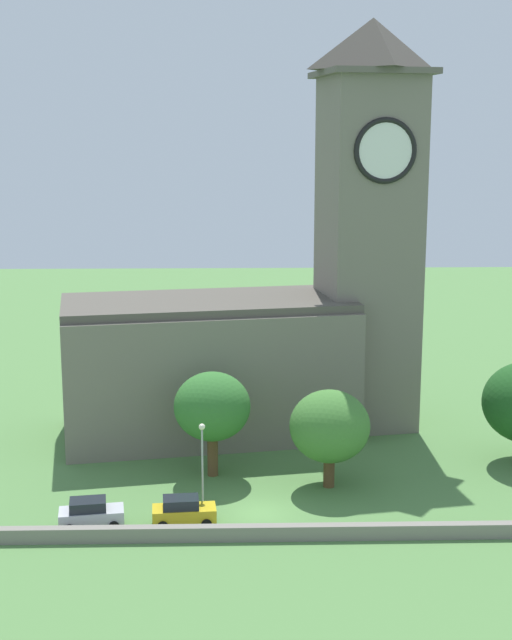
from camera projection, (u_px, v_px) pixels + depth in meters
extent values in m
plane|color=#517F42|center=(254.00, 439.00, 75.79)|extent=(200.00, 200.00, 0.00)
cube|color=slate|center=(208.00, 370.00, 76.56)|extent=(25.77, 15.38, 11.03)
cube|color=#524C43|center=(207.00, 303.00, 75.38)|extent=(25.62, 14.47, 0.70)
cube|color=slate|center=(368.00, 256.00, 77.29)|extent=(8.75, 8.75, 30.01)
cube|color=#5B554B|center=(372.00, 73.00, 74.20)|extent=(10.15, 10.15, 0.50)
pyramid|color=#403C35|center=(373.00, 44.00, 73.73)|extent=(9.19, 9.19, 4.17)
cylinder|color=white|center=(385.00, 151.00, 71.76)|extent=(4.81, 0.93, 4.86)
torus|color=black|center=(385.00, 151.00, 71.76)|extent=(5.29, 1.32, 5.29)
cylinder|color=white|center=(414.00, 150.00, 76.20)|extent=(0.93, 4.81, 4.86)
torus|color=black|center=(414.00, 150.00, 76.20)|extent=(1.32, 5.29, 5.29)
cube|color=gray|center=(262.00, 533.00, 56.84)|extent=(42.59, 0.70, 0.98)
cube|color=silver|center=(92.00, 516.00, 58.66)|extent=(4.41, 2.41, 0.87)
cube|color=#1E232B|center=(88.00, 505.00, 58.47)|extent=(2.55, 1.93, 0.69)
cylinder|color=black|center=(114.00, 515.00, 59.87)|extent=(0.74, 0.43, 0.70)
cylinder|color=black|center=(114.00, 526.00, 58.11)|extent=(0.74, 0.43, 0.70)
cylinder|color=black|center=(70.00, 518.00, 59.40)|extent=(0.74, 0.43, 0.70)
cylinder|color=black|center=(69.00, 529.00, 57.63)|extent=(0.74, 0.43, 0.70)
cube|color=gold|center=(184.00, 513.00, 59.05)|extent=(4.31, 2.08, 0.86)
cube|color=#1E232B|center=(181.00, 503.00, 58.87)|extent=(2.46, 1.72, 0.68)
cylinder|color=black|center=(205.00, 513.00, 60.14)|extent=(0.71, 0.37, 0.69)
cylinder|color=black|center=(207.00, 524.00, 58.44)|extent=(0.71, 0.37, 0.69)
cylinder|color=black|center=(163.00, 515.00, 59.83)|extent=(0.71, 0.37, 0.69)
cylinder|color=black|center=(163.00, 526.00, 58.14)|extent=(0.71, 0.37, 0.69)
cylinder|color=#9EA0A5|center=(202.00, 469.00, 61.18)|extent=(0.14, 0.14, 5.67)
sphere|color=#F4EFCC|center=(202.00, 427.00, 60.56)|extent=(0.44, 0.44, 0.44)
cylinder|color=brown|center=(213.00, 455.00, 67.47)|extent=(0.80, 0.80, 3.27)
ellipsoid|color=#33702D|center=(212.00, 406.00, 66.71)|extent=(5.74, 5.74, 5.16)
cylinder|color=brown|center=(329.00, 471.00, 65.38)|extent=(0.82, 0.82, 2.43)
ellipsoid|color=#427A33|center=(330.00, 426.00, 64.69)|extent=(5.85, 5.85, 5.26)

